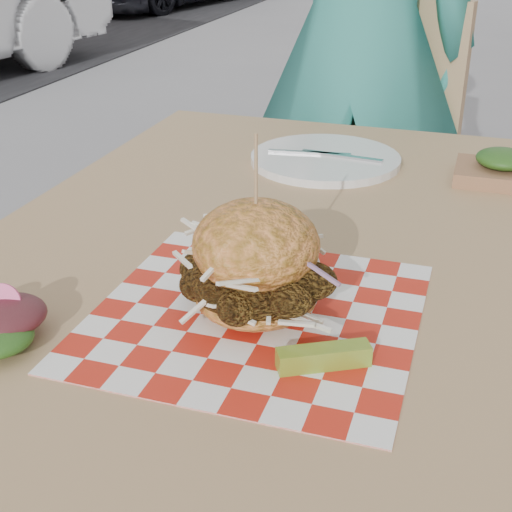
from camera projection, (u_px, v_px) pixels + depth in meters
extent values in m
imported|color=teal|center=(359.00, 41.00, 1.89)|extent=(0.64, 0.44, 1.69)
cube|color=tan|center=(270.00, 251.00, 1.01)|extent=(0.80, 1.20, 0.04)
cylinder|color=#333338|center=(199.00, 279.00, 1.73)|extent=(0.05, 0.05, 0.71)
cylinder|color=#333338|center=(491.00, 325.00, 1.54)|extent=(0.05, 0.05, 0.71)
cube|color=tan|center=(371.00, 197.00, 1.95)|extent=(0.50, 0.50, 0.04)
cube|color=tan|center=(403.00, 91.00, 1.99)|extent=(0.42, 0.12, 0.50)
cylinder|color=#333338|center=(281.00, 285.00, 1.99)|extent=(0.03, 0.03, 0.43)
cylinder|color=#333338|center=(405.00, 318.00, 1.83)|extent=(0.03, 0.03, 0.43)
cylinder|color=#333338|center=(333.00, 238.00, 2.27)|extent=(0.03, 0.03, 0.43)
cylinder|color=#333338|center=(445.00, 263.00, 2.11)|extent=(0.03, 0.03, 0.43)
cube|color=red|center=(256.00, 314.00, 0.81)|extent=(0.36, 0.36, 0.00)
ellipsoid|color=#EB8B42|center=(256.00, 295.00, 0.80)|extent=(0.14, 0.14, 0.05)
ellipsoid|color=brown|center=(256.00, 280.00, 0.79)|extent=(0.15, 0.14, 0.08)
ellipsoid|color=#EB8B42|center=(256.00, 245.00, 0.77)|extent=(0.14, 0.14, 0.10)
cylinder|color=tan|center=(256.00, 182.00, 0.74)|extent=(0.00, 0.00, 0.11)
cube|color=olive|center=(324.00, 357.00, 0.71)|extent=(0.09, 0.07, 0.02)
ellipsoid|color=#3F1419|center=(3.00, 331.00, 0.75)|extent=(0.08, 0.08, 0.03)
ellipsoid|color=#1A4313|center=(3.00, 316.00, 0.78)|extent=(0.08, 0.08, 0.03)
cylinder|color=#F74489|center=(1.00, 304.00, 0.76)|extent=(0.05, 0.05, 0.04)
cylinder|color=white|center=(325.00, 159.00, 1.29)|extent=(0.27, 0.27, 0.01)
cube|color=silver|center=(309.00, 153.00, 1.29)|extent=(0.15, 0.03, 0.00)
cube|color=silver|center=(342.00, 156.00, 1.27)|extent=(0.15, 0.03, 0.00)
cube|color=#936443|center=(501.00, 175.00, 1.20)|extent=(0.15, 0.12, 0.02)
ellipsoid|color=#1A4313|center=(503.00, 159.00, 1.19)|extent=(0.09, 0.09, 0.03)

